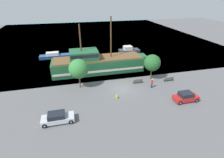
{
  "coord_description": "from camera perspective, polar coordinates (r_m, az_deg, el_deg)",
  "views": [
    {
      "loc": [
        -8.27,
        -25.97,
        15.56
      ],
      "look_at": [
        -1.42,
        2.0,
        1.2
      ],
      "focal_mm": 28.0,
      "sensor_mm": 36.0,
      "label": 1
    }
  ],
  "objects": [
    {
      "name": "parked_car_curb_mid",
      "position": [
        30.02,
        22.95,
        -5.39
      ],
      "size": [
        3.84,
        1.77,
        1.56
      ],
      "color": "#B21E1E",
      "rests_on": "ground_plane"
    },
    {
      "name": "tree_row_east",
      "position": [
        30.83,
        -10.85,
        3.29
      ],
      "size": [
        3.46,
        3.46,
        5.39
      ],
      "color": "brown",
      "rests_on": "ground_plane"
    },
    {
      "name": "bench_promenade_west",
      "position": [
        33.43,
        8.46,
        -0.7
      ],
      "size": [
        1.77,
        0.45,
        0.85
      ],
      "color": "#4C4742",
      "rests_on": "ground_plane"
    },
    {
      "name": "fire_hydrant",
      "position": [
        28.41,
        1.54,
        -5.73
      ],
      "size": [
        0.42,
        0.25,
        0.76
      ],
      "color": "yellow",
      "rests_on": "ground_plane"
    },
    {
      "name": "tree_row_mideast",
      "position": [
        34.46,
        12.99,
        5.15
      ],
      "size": [
        3.22,
        3.22,
        5.02
      ],
      "color": "brown",
      "rests_on": "ground_plane"
    },
    {
      "name": "pedestrian_walking_near",
      "position": [
        32.13,
        12.9,
        -1.39
      ],
      "size": [
        0.32,
        0.32,
        1.75
      ],
      "color": "#232838",
      "rests_on": "ground_plane"
    },
    {
      "name": "moored_boat_dockside",
      "position": [
        50.79,
        5.5,
        9.37
      ],
      "size": [
        5.79,
        2.52,
        1.89
      ],
      "color": "#2D333D",
      "rests_on": "water_surface"
    },
    {
      "name": "parked_car_curb_front",
      "position": [
        24.65,
        -17.36,
        -11.98
      ],
      "size": [
        4.22,
        1.81,
        1.45
      ],
      "color": "#B7BCC6",
      "rests_on": "ground_plane"
    },
    {
      "name": "pirate_ship",
      "position": [
        37.84,
        -4.89,
        5.16
      ],
      "size": [
        20.53,
        5.18,
        11.37
      ],
      "color": "#1E5633",
      "rests_on": "water_surface"
    },
    {
      "name": "bench_promenade_east",
      "position": [
        35.6,
        18.05,
        -0.03
      ],
      "size": [
        1.83,
        0.45,
        0.85
      ],
      "color": "#4C4742",
      "rests_on": "ground_plane"
    },
    {
      "name": "moored_boat_outer",
      "position": [
        48.65,
        -18.24,
        7.23
      ],
      "size": [
        7.8,
        2.06,
        1.55
      ],
      "color": "navy",
      "rests_on": "water_surface"
    },
    {
      "name": "ground_plane",
      "position": [
        31.39,
        3.39,
        -3.27
      ],
      "size": [
        160.0,
        160.0,
        0.0
      ],
      "primitive_type": "plane",
      "color": "#5B5B5E"
    },
    {
      "name": "water_surface",
      "position": [
        72.16,
        -7.06,
        13.86
      ],
      "size": [
        80.0,
        80.0,
        0.0
      ],
      "primitive_type": "plane",
      "color": "teal",
      "rests_on": "ground"
    }
  ]
}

